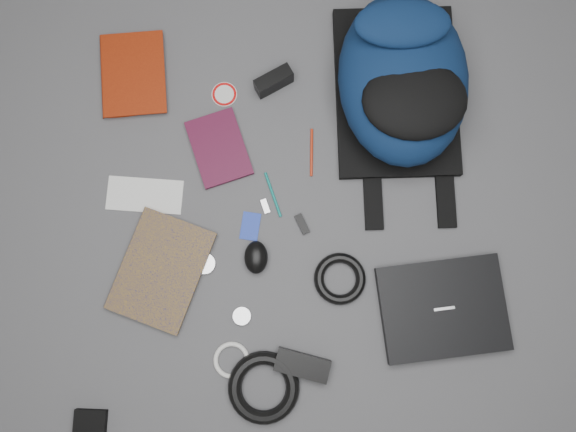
{
  "coord_description": "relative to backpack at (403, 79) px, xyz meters",
  "views": [
    {
      "loc": [
        -0.02,
        -0.21,
        1.55
      ],
      "look_at": [
        0.0,
        0.0,
        0.02
      ],
      "focal_mm": 35.0,
      "sensor_mm": 36.0,
      "label": 1
    }
  ],
  "objects": [
    {
      "name": "compact_camera",
      "position": [
        -0.34,
        0.06,
        -0.08
      ],
      "size": [
        0.12,
        0.08,
        0.06
      ],
      "primitive_type": "cube",
      "rotation": [
        0.0,
        0.0,
        0.41
      ],
      "color": "black",
      "rests_on": "ground"
    },
    {
      "name": "usb_silver",
      "position": [
        -0.4,
        -0.29,
        -0.11
      ],
      "size": [
        0.03,
        0.04,
        0.01
      ],
      "primitive_type": "cube",
      "rotation": [
        0.0,
        0.0,
        0.24
      ],
      "color": "#ABABAD",
      "rests_on": "ground"
    },
    {
      "name": "ground",
      "position": [
        -0.34,
        -0.33,
        -0.11
      ],
      "size": [
        4.0,
        4.0,
        0.0
      ],
      "primitive_type": "plane",
      "color": "#4F4F51",
      "rests_on": "ground"
    },
    {
      "name": "headphone_right",
      "position": [
        -0.49,
        -0.58,
        -0.11
      ],
      "size": [
        0.06,
        0.06,
        0.01
      ],
      "primitive_type": "cylinder",
      "rotation": [
        0.0,
        0.0,
        0.19
      ],
      "color": "#B0B0B2",
      "rests_on": "ground"
    },
    {
      "name": "id_badge",
      "position": [
        -0.45,
        -0.34,
        -0.11
      ],
      "size": [
        0.07,
        0.09,
        0.0
      ],
      "primitive_type": "cube",
      "rotation": [
        0.0,
        0.0,
        -0.25
      ],
      "color": "#152FA4",
      "rests_on": "ground"
    },
    {
      "name": "sticker_disc",
      "position": [
        -0.49,
        0.05,
        -0.11
      ],
      "size": [
        0.08,
        0.08,
        0.0
      ],
      "primitive_type": "cylinder",
      "rotation": [
        0.0,
        0.0,
        0.15
      ],
      "color": "silver",
      "rests_on": "ground"
    },
    {
      "name": "pouch",
      "position": [
        -0.92,
        -0.83,
        -0.1
      ],
      "size": [
        0.09,
        0.09,
        0.02
      ],
      "primitive_type": "cube",
      "rotation": [
        0.0,
        0.0,
        -0.14
      ],
      "color": "black",
      "rests_on": "ground"
    },
    {
      "name": "cable_coil",
      "position": [
        -0.22,
        -0.51,
        -0.1
      ],
      "size": [
        0.19,
        0.19,
        0.03
      ],
      "primitive_type": "torus",
      "rotation": [
        0.0,
        0.0,
        0.39
      ],
      "color": "black",
      "rests_on": "ground"
    },
    {
      "name": "comic_book",
      "position": [
        -0.8,
        -0.39,
        -0.1
      ],
      "size": [
        0.32,
        0.36,
        0.02
      ],
      "primitive_type": "imported",
      "rotation": [
        0.0,
        0.0,
        -0.46
      ],
      "color": "#AF7F0C",
      "rests_on": "ground"
    },
    {
      "name": "pen_red",
      "position": [
        -0.26,
        -0.15,
        -0.11
      ],
      "size": [
        0.02,
        0.14,
        0.01
      ],
      "primitive_type": "cylinder",
      "rotation": [
        1.57,
        0.0,
        -0.12
      ],
      "color": "#B1270D",
      "rests_on": "ground"
    },
    {
      "name": "power_cord_coil",
      "position": [
        -0.45,
        -0.78,
        -0.09
      ],
      "size": [
        0.2,
        0.2,
        0.04
      ],
      "primitive_type": "torus",
      "rotation": [
        0.0,
        0.0,
        0.04
      ],
      "color": "black",
      "rests_on": "ground"
    },
    {
      "name": "backpack",
      "position": [
        0.0,
        0.0,
        0.0
      ],
      "size": [
        0.41,
        0.56,
        0.22
      ],
      "primitive_type": null,
      "rotation": [
        0.0,
        0.0,
        -0.07
      ],
      "color": "#071732",
      "rests_on": "ground"
    },
    {
      "name": "dvd_case",
      "position": [
        -0.52,
        -0.11,
        -0.1
      ],
      "size": [
        0.18,
        0.23,
        0.02
      ],
      "primitive_type": "cube",
      "rotation": [
        0.0,
        0.0,
        0.23
      ],
      "color": "#3A0B1F",
      "rests_on": "ground"
    },
    {
      "name": "laptop",
      "position": [
        0.05,
        -0.62,
        -0.1
      ],
      "size": [
        0.34,
        0.27,
        0.03
      ],
      "primitive_type": "cube",
      "rotation": [
        0.0,
        0.0,
        0.02
      ],
      "color": "black",
      "rests_on": "ground"
    },
    {
      "name": "white_cable_coil",
      "position": [
        -0.53,
        -0.7,
        -0.11
      ],
      "size": [
        0.13,
        0.13,
        0.01
      ],
      "primitive_type": "torus",
      "rotation": [
        0.0,
        0.0,
        -0.36
      ],
      "color": "silver",
      "rests_on": "ground"
    },
    {
      "name": "textbook_red",
      "position": [
        -0.83,
        0.13,
        -0.1
      ],
      "size": [
        0.19,
        0.25,
        0.03
      ],
      "primitive_type": "imported",
      "rotation": [
        0.0,
        0.0,
        -0.02
      ],
      "color": "maroon",
      "rests_on": "ground"
    },
    {
      "name": "mouse",
      "position": [
        -0.44,
        -0.43,
        -0.09
      ],
      "size": [
        0.07,
        0.09,
        0.05
      ],
      "primitive_type": "ellipsoid",
      "rotation": [
        0.0,
        0.0,
        -0.09
      ],
      "color": "black",
      "rests_on": "ground"
    },
    {
      "name": "power_brick",
      "position": [
        -0.34,
        -0.73,
        -0.09
      ],
      "size": [
        0.16,
        0.11,
        0.04
      ],
      "primitive_type": "cube",
      "rotation": [
        0.0,
        0.0,
        -0.36
      ],
      "color": "black",
      "rests_on": "ground"
    },
    {
      "name": "envelope",
      "position": [
        -0.74,
        -0.23,
        -0.11
      ],
      "size": [
        0.22,
        0.13,
        0.0
      ],
      "primitive_type": "cube",
      "rotation": [
        0.0,
        0.0,
        -0.17
      ],
      "color": "silver",
      "rests_on": "ground"
    },
    {
      "name": "headphone_left",
      "position": [
        -0.58,
        -0.43,
        -0.11
      ],
      "size": [
        0.07,
        0.07,
        0.01
      ],
      "primitive_type": "cylinder",
      "rotation": [
        0.0,
        0.0,
        -0.24
      ],
      "color": "silver",
      "rests_on": "ground"
    },
    {
      "name": "usb_black",
      "position": [
        -0.3,
        -0.35,
        -0.11
      ],
      "size": [
        0.04,
        0.06,
        0.01
      ],
      "primitive_type": "cube",
      "rotation": [
        0.0,
        0.0,
        0.35
      ],
      "color": "black",
      "rests_on": "ground"
    },
    {
      "name": "pen_teal",
      "position": [
        -0.38,
        -0.26,
        -0.11
      ],
      "size": [
        0.04,
        0.13,
        0.01
      ],
      "primitive_type": "cylinder",
      "rotation": [
        1.57,
        0.0,
        0.24
      ],
      "color": "#0C736A",
      "rests_on": "ground"
    }
  ]
}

